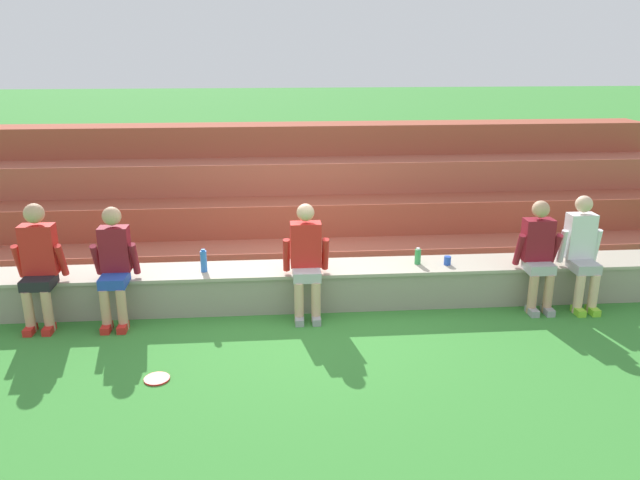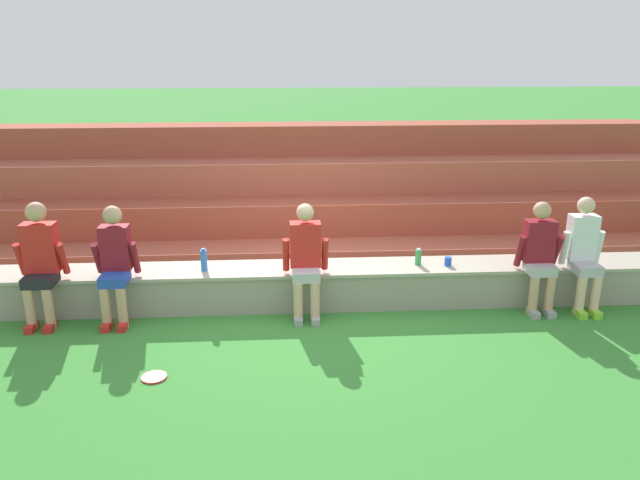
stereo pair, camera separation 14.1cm
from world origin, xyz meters
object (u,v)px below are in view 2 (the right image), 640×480
object	(u,v)px
person_left_of_center	(115,262)
water_bottle_center_gap	(204,260)
person_center	(306,258)
water_bottle_near_left	(418,257)
person_right_of_center	(540,254)
frisbee	(154,377)
person_far_left	(40,260)
plastic_cup_left_end	(448,261)
person_far_right	(584,252)

from	to	relation	value
person_left_of_center	water_bottle_center_gap	world-z (taller)	person_left_of_center
person_center	water_bottle_near_left	bearing A→B (deg)	12.51
person_center	person_right_of_center	distance (m)	2.81
person_right_of_center	water_bottle_near_left	size ratio (longest dim) A/B	6.40
water_bottle_center_gap	frisbee	distance (m)	1.79
person_far_left	plastic_cup_left_end	size ratio (longest dim) A/B	13.24
person_right_of_center	plastic_cup_left_end	world-z (taller)	person_right_of_center
person_center	person_far_right	distance (m)	3.36
water_bottle_center_gap	frisbee	world-z (taller)	water_bottle_center_gap
water_bottle_center_gap	person_right_of_center	bearing A→B (deg)	-3.72
water_bottle_near_left	frisbee	bearing A→B (deg)	-150.05
water_bottle_near_left	person_far_right	bearing A→B (deg)	-8.67
person_center	person_right_of_center	bearing A→B (deg)	-0.09
person_far_left	frisbee	bearing A→B (deg)	-42.99
person_far_left	frisbee	distance (m)	2.17
person_far_right	frisbee	xyz separation A→B (m)	(-4.91, -1.41, -0.72)
person_left_of_center	plastic_cup_left_end	world-z (taller)	person_left_of_center
person_far_left	water_bottle_center_gap	bearing A→B (deg)	8.09
person_far_right	plastic_cup_left_end	xyz separation A→B (m)	(-1.59, 0.24, -0.18)
person_left_of_center	plastic_cup_left_end	distance (m)	3.98
person_right_of_center	plastic_cup_left_end	xyz separation A→B (m)	(-1.04, 0.26, -0.17)
person_far_left	person_far_right	xyz separation A→B (m)	(6.40, 0.02, -0.04)
person_right_of_center	person_far_right	distance (m)	0.55
person_left_of_center	water_bottle_near_left	size ratio (longest dim) A/B	6.51
plastic_cup_left_end	frisbee	bearing A→B (deg)	-153.66
person_center	frisbee	bearing A→B (deg)	-138.03
person_center	person_far_right	xyz separation A→B (m)	(3.36, 0.01, 0.00)
person_center	frisbee	distance (m)	2.20
person_right_of_center	frisbee	world-z (taller)	person_right_of_center
water_bottle_center_gap	frisbee	xyz separation A→B (m)	(-0.33, -1.65, -0.62)
person_right_of_center	person_far_right	world-z (taller)	person_far_right
person_left_of_center	person_right_of_center	world-z (taller)	person_left_of_center
person_far_left	water_bottle_center_gap	world-z (taller)	person_far_left
person_left_of_center	frisbee	distance (m)	1.70
person_far_left	person_far_right	distance (m)	6.40
person_far_right	plastic_cup_left_end	world-z (taller)	person_far_right
person_far_left	person_right_of_center	size ratio (longest dim) A/B	1.06
person_far_left	person_far_right	bearing A→B (deg)	0.14
frisbee	water_bottle_center_gap	bearing A→B (deg)	78.83
water_bottle_near_left	plastic_cup_left_end	xyz separation A→B (m)	(0.36, -0.06, -0.04)
person_left_of_center	water_bottle_near_left	world-z (taller)	person_left_of_center
person_far_left	person_center	size ratio (longest dim) A/B	1.05
person_left_of_center	water_bottle_center_gap	distance (m)	1.02
person_right_of_center	frisbee	bearing A→B (deg)	-162.36
person_far_left	person_center	world-z (taller)	person_far_left
person_right_of_center	water_bottle_near_left	xyz separation A→B (m)	(-1.40, 0.32, -0.12)
person_left_of_center	person_center	xyz separation A→B (m)	(2.20, -0.00, -0.00)
person_far_left	water_bottle_center_gap	distance (m)	1.84
person_right_of_center	water_bottle_center_gap	size ratio (longest dim) A/B	4.76
person_right_of_center	plastic_cup_left_end	distance (m)	1.08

